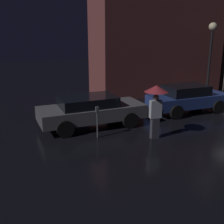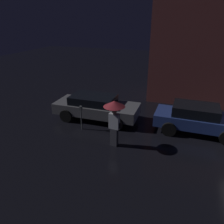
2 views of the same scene
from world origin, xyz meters
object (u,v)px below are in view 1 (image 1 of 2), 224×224
(parked_car_grey, at_px, (91,110))
(pedestrian_with_umbrella, at_px, (156,100))
(parking_meter, at_px, (97,119))
(street_lamp_near, at_px, (211,42))
(parked_car_blue, at_px, (187,98))

(parked_car_grey, distance_m, pedestrian_with_umbrella, 3.07)
(parked_car_grey, relative_size, parking_meter, 3.65)
(parking_meter, bearing_deg, parked_car_grey, 81.34)
(pedestrian_with_umbrella, xyz_separation_m, parking_meter, (-2.05, 0.92, -0.78))
(parking_meter, bearing_deg, street_lamp_near, 23.86)
(pedestrian_with_umbrella, bearing_deg, parking_meter, 162.24)
(parked_car_blue, height_order, street_lamp_near, street_lamp_near)
(parked_car_grey, height_order, parking_meter, parked_car_grey)
(parked_car_grey, xyz_separation_m, parking_meter, (-0.21, -1.40, 0.04))
(parking_meter, height_order, street_lamp_near, street_lamp_near)
(pedestrian_with_umbrella, distance_m, street_lamp_near, 8.45)
(parked_car_blue, xyz_separation_m, street_lamp_near, (3.29, 2.30, 2.60))
(parked_car_blue, relative_size, parking_meter, 3.26)
(parked_car_grey, relative_size, parked_car_blue, 1.12)
(parking_meter, bearing_deg, pedestrian_with_umbrella, -24.16)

